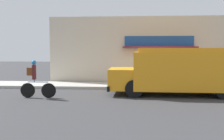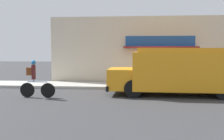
% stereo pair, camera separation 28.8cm
% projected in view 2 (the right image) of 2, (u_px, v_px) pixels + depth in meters
% --- Properties ---
extents(ground_plane, '(70.00, 70.00, 0.00)m').
position_uv_depth(ground_plane, '(155.00, 90.00, 14.19)').
color(ground_plane, '#38383A').
extents(sidewalk, '(28.00, 2.31, 0.15)m').
position_uv_depth(sidewalk, '(154.00, 86.00, 15.33)').
color(sidewalk, '#ADAAA3').
rests_on(sidewalk, ground_plane).
extents(storefront, '(13.17, 0.97, 4.31)m').
position_uv_depth(storefront, '(153.00, 50.00, 16.53)').
color(storefront, beige).
rests_on(storefront, ground_plane).
extents(school_bus, '(6.49, 2.77, 2.27)m').
position_uv_depth(school_bus, '(181.00, 71.00, 12.55)').
color(school_bus, orange).
rests_on(school_bus, ground_plane).
extents(cyclist, '(1.65, 0.21, 1.72)m').
position_uv_depth(cyclist, '(35.00, 80.00, 11.96)').
color(cyclist, black).
rests_on(cyclist, ground_plane).
extents(trash_bin, '(0.59, 0.59, 0.75)m').
position_uv_depth(trash_bin, '(202.00, 78.00, 15.52)').
color(trash_bin, '#38383D').
rests_on(trash_bin, sidewalk).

